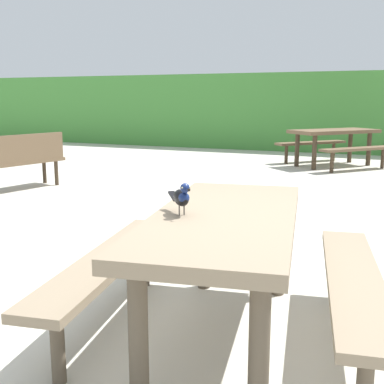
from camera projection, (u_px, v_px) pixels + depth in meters
The scene contains 6 objects.
ground_plane at pixel (228, 326), 2.93m from camera, with size 60.00×60.00×0.00m, color beige.
hedge_wall at pixel (362, 112), 12.61m from camera, with size 28.00×2.18×2.01m, color #428438.
picnic_table_foreground at pixel (225, 245), 2.70m from camera, with size 1.94×1.96×0.74m.
bird_grackle at pixel (182, 197), 2.58m from camera, with size 0.22×0.22×0.18m.
picnic_table_mid_left at pixel (334, 139), 9.75m from camera, with size 2.39×2.39×0.74m.
park_bench_side at pixel (21, 158), 7.19m from camera, with size 0.77×1.46×0.84m.
Camera 1 is at (0.85, -2.59, 1.36)m, focal length 45.09 mm.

